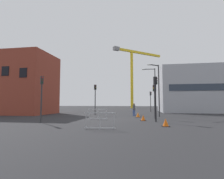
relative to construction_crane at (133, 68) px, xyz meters
name	(u,v)px	position (x,y,z in m)	size (l,w,h in m)	color
ground	(105,119)	(-0.97, -40.15, -13.30)	(160.00, 160.00, 0.00)	#28282B
brick_building	(22,84)	(-15.50, -33.51, -8.71)	(9.01, 7.16, 9.17)	brown
office_block	(194,90)	(12.51, -22.30, -9.20)	(12.60, 10.65, 8.19)	#A8AAB2
construction_crane	(133,68)	(0.00, 0.00, 0.00)	(15.52, 13.11, 19.21)	yellow
streetlamp_tall	(153,86)	(4.57, -29.33, -8.99)	(2.17, 0.32, 7.20)	#2D2D30
streetlamp_short	(157,85)	(4.67, -35.74, -9.45)	(1.49, 1.09, 6.44)	#2D2D30
traffic_light_near	(42,91)	(-5.92, -43.88, -10.59)	(0.36, 0.38, 4.04)	#2D2D30
traffic_light_crosswalk	(155,96)	(4.11, -38.70, -10.84)	(0.37, 0.37, 3.63)	#2D2D30
traffic_light_far	(95,95)	(-3.77, -33.73, -10.44)	(0.37, 0.37, 4.28)	#232326
traffic_light_median	(155,92)	(4.00, -41.82, -10.58)	(0.39, 0.32, 4.05)	black
traffic_light_corner	(151,98)	(4.35, -24.30, -10.73)	(0.38, 0.28, 3.81)	#2D2D30
pedestrian_walking	(134,109)	(1.74, -34.79, -12.35)	(0.34, 0.34, 1.64)	#33519E
safety_barrier_front	(135,111)	(1.81, -32.03, -12.73)	(0.30, 2.04, 1.08)	#B2B5BA
safety_barrier_rear	(100,121)	(0.12, -47.07, -12.73)	(2.00, 0.13, 1.08)	#9EA0A5
safety_barrier_left_run	(98,114)	(-1.67, -40.45, -12.73)	(1.97, 0.07, 1.08)	#B2B5BA
traffic_cone_striped	(143,118)	(2.88, -40.85, -13.05)	(0.54, 0.54, 0.54)	black
traffic_cone_by_barrier	(138,115)	(2.28, -36.69, -13.03)	(0.58, 0.58, 0.58)	black
traffic_cone_orange	(166,123)	(4.45, -44.86, -13.03)	(0.57, 0.57, 0.57)	black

